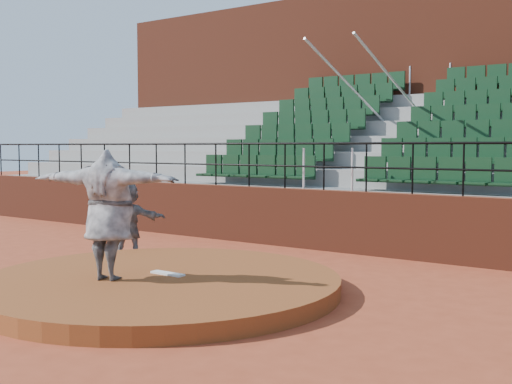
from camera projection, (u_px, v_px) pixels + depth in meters
ground at (161, 292)px, 9.85m from camera, size 90.00×90.00×0.00m
pitchers_mound at (161, 284)px, 9.84m from camera, size 5.50×5.50×0.25m
pitching_rubber at (168, 274)px, 9.95m from camera, size 0.60×0.15×0.03m
boundary_wall at (324, 220)px, 13.85m from camera, size 24.00×0.30×1.30m
wall_railing at (324, 156)px, 13.75m from camera, size 24.04×0.05×1.03m
seating_deck at (393, 177)px, 16.74m from camera, size 24.00×5.97×4.63m
press_box_facade at (447, 104)px, 19.79m from camera, size 24.00×3.00×7.10m
pitcher at (108, 215)px, 9.53m from camera, size 2.48×1.32×1.95m
fielder at (128, 220)px, 12.69m from camera, size 1.48×1.12×1.55m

